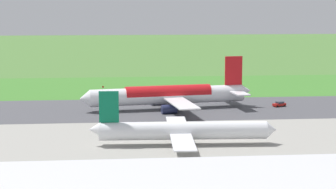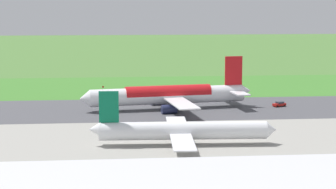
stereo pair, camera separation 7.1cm
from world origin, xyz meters
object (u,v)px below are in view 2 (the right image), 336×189
at_px(service_car_followme, 279,104).
at_px(no_stopping_sign, 103,89).
at_px(airliner_main, 169,95).
at_px(traffic_cone_orange, 91,91).
at_px(airliner_parked_mid, 182,130).

distance_m(service_car_followme, no_stopping_sign, 64.88).
distance_m(airliner_main, traffic_cone_orange, 44.79).
bearing_deg(no_stopping_sign, airliner_main, 121.62).
bearing_deg(airliner_parked_mid, service_car_followme, -127.83).
height_order(no_stopping_sign, traffic_cone_orange, no_stopping_sign).
height_order(airliner_parked_mid, service_car_followme, airliner_parked_mid).
xyz_separation_m(airliner_main, traffic_cone_orange, (25.40, -36.67, -4.08)).
distance_m(airliner_main, service_car_followme, 35.04).
bearing_deg(airliner_main, traffic_cone_orange, -55.29).
height_order(service_car_followme, traffic_cone_orange, service_car_followme).
xyz_separation_m(airliner_main, service_car_followme, (-34.86, -0.68, -3.51)).
bearing_deg(airliner_parked_mid, traffic_cone_orange, -73.69).
bearing_deg(traffic_cone_orange, service_car_followme, 149.16).
xyz_separation_m(airliner_parked_mid, no_stopping_sign, (19.61, -79.74, -1.98)).
height_order(airliner_parked_mid, no_stopping_sign, airliner_parked_mid).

